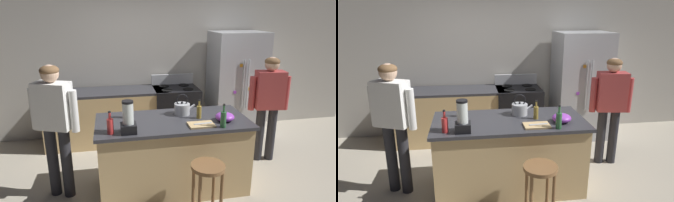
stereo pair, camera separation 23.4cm
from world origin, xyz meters
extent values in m
plane|color=#B2A893|center=(0.00, 0.00, 0.00)|extent=(14.00, 14.00, 0.00)
cube|color=#BCB7AD|center=(0.00, 1.95, 1.35)|extent=(8.00, 0.10, 2.70)
cube|color=tan|center=(0.00, 0.00, 0.44)|extent=(1.79, 0.80, 0.88)
cube|color=#333338|center=(0.00, 0.00, 0.90)|extent=(1.85, 0.86, 0.04)
cube|color=tan|center=(-0.80, 1.55, 0.44)|extent=(2.00, 0.64, 0.88)
cube|color=#333338|center=(-0.80, 1.55, 0.90)|extent=(2.00, 0.64, 0.04)
cube|color=#B7BABF|center=(1.47, 1.50, 0.92)|extent=(0.90, 0.70, 1.85)
cylinder|color=#B7BABF|center=(1.43, 1.13, 1.02)|extent=(0.02, 0.02, 0.83)
cylinder|color=#B7BABF|center=(1.51, 1.13, 1.02)|extent=(0.02, 0.02, 0.83)
cube|color=yellow|center=(1.74, 1.15, 0.65)|extent=(0.05, 0.01, 0.05)
cube|color=purple|center=(1.80, 1.15, 0.70)|extent=(0.05, 0.01, 0.05)
cube|color=purple|center=(1.30, 1.15, 0.89)|extent=(0.05, 0.01, 0.05)
cube|color=orange|center=(1.57, 1.15, 0.93)|extent=(0.05, 0.01, 0.05)
cube|color=orange|center=(1.38, 1.15, 1.33)|extent=(0.05, 0.01, 0.05)
cube|color=#3FB259|center=(1.76, 1.15, 0.90)|extent=(0.05, 0.01, 0.05)
cube|color=black|center=(0.38, 1.52, 0.46)|extent=(0.76, 0.64, 0.92)
cube|color=black|center=(0.38, 1.20, 0.41)|extent=(0.60, 0.01, 0.24)
cube|color=#B7BABF|center=(0.38, 1.81, 1.01)|extent=(0.76, 0.06, 0.18)
cylinder|color=black|center=(0.20, 1.37, 0.92)|extent=(0.18, 0.18, 0.01)
cylinder|color=black|center=(0.56, 1.37, 0.92)|extent=(0.18, 0.18, 0.01)
cylinder|color=black|center=(0.20, 1.67, 0.92)|extent=(0.18, 0.18, 0.01)
cylinder|color=black|center=(0.56, 1.67, 0.92)|extent=(0.18, 0.18, 0.01)
cylinder|color=#26262B|center=(-1.45, 0.12, 0.44)|extent=(0.17, 0.17, 0.88)
cylinder|color=#26262B|center=(-1.28, 0.05, 0.44)|extent=(0.17, 0.17, 0.88)
cube|color=white|center=(-1.37, 0.09, 1.15)|extent=(0.45, 0.35, 0.54)
cylinder|color=white|center=(-1.60, 0.18, 1.10)|extent=(0.12, 0.12, 0.49)
cylinder|color=white|center=(-1.14, -0.01, 1.10)|extent=(0.12, 0.12, 0.49)
sphere|color=#D8AD8C|center=(-1.37, 0.09, 1.52)|extent=(0.26, 0.26, 0.20)
ellipsoid|color=brown|center=(-1.37, 0.09, 1.56)|extent=(0.27, 0.27, 0.12)
cylinder|color=#26262B|center=(1.61, 0.44, 0.41)|extent=(0.15, 0.15, 0.82)
cylinder|color=#26262B|center=(1.43, 0.47, 0.41)|extent=(0.15, 0.15, 0.82)
cube|color=#B23F3F|center=(1.52, 0.46, 1.10)|extent=(0.43, 0.28, 0.55)
cylinder|color=#B23F3F|center=(1.77, 0.42, 1.05)|extent=(0.10, 0.10, 0.49)
cylinder|color=#B23F3F|center=(1.27, 0.49, 1.05)|extent=(0.10, 0.10, 0.49)
sphere|color=#D8AD8C|center=(1.52, 0.46, 1.47)|extent=(0.23, 0.23, 0.20)
ellipsoid|color=brown|center=(1.52, 0.46, 1.51)|extent=(0.24, 0.24, 0.12)
cylinder|color=brown|center=(0.23, -0.68, 0.63)|extent=(0.36, 0.36, 0.04)
cylinder|color=brown|center=(0.35, -0.80, 0.31)|extent=(0.04, 0.04, 0.61)
cylinder|color=brown|center=(0.11, -0.57, 0.31)|extent=(0.04, 0.04, 0.61)
cylinder|color=brown|center=(0.35, -0.57, 0.31)|extent=(0.04, 0.04, 0.61)
cube|color=black|center=(-0.55, -0.29, 0.97)|extent=(0.17, 0.17, 0.10)
cylinder|color=silver|center=(-0.55, -0.29, 1.13)|extent=(0.12, 0.12, 0.24)
cylinder|color=black|center=(-0.55, -0.29, 1.27)|extent=(0.12, 0.12, 0.02)
cylinder|color=#B24C26|center=(-0.56, 0.20, 0.99)|extent=(0.06, 0.06, 0.14)
cylinder|color=#B24C26|center=(-0.56, 0.20, 1.09)|extent=(0.02, 0.02, 0.06)
cylinder|color=black|center=(-0.56, 0.20, 1.12)|extent=(0.03, 0.03, 0.02)
cylinder|color=red|center=(-0.74, -0.28, 1.00)|extent=(0.07, 0.07, 0.17)
cylinder|color=red|center=(-0.74, -0.28, 1.12)|extent=(0.03, 0.03, 0.07)
cylinder|color=black|center=(-0.74, -0.28, 1.16)|extent=(0.03, 0.03, 0.02)
cylinder|color=olive|center=(0.33, 0.00, 0.99)|extent=(0.06, 0.06, 0.15)
cylinder|color=olive|center=(0.33, 0.00, 1.10)|extent=(0.02, 0.02, 0.07)
cylinder|color=black|center=(0.33, 0.00, 1.14)|extent=(0.03, 0.03, 0.02)
cylinder|color=#2D6638|center=(0.51, -0.34, 1.01)|extent=(0.07, 0.07, 0.18)
cylinder|color=#2D6638|center=(0.51, -0.34, 1.14)|extent=(0.03, 0.03, 0.08)
cylinder|color=black|center=(0.51, -0.34, 1.18)|extent=(0.03, 0.03, 0.02)
ellipsoid|color=purple|center=(0.61, -0.15, 0.97)|extent=(0.23, 0.23, 0.10)
cylinder|color=#B7BABF|center=(0.16, 0.18, 0.99)|extent=(0.20, 0.20, 0.14)
sphere|color=black|center=(0.16, 0.18, 1.07)|extent=(0.03, 0.03, 0.03)
cylinder|color=#B7BABF|center=(0.29, 0.18, 1.01)|extent=(0.09, 0.03, 0.08)
torus|color=black|center=(0.16, 0.18, 1.11)|extent=(0.16, 0.02, 0.16)
cube|color=tan|center=(0.28, -0.24, 0.93)|extent=(0.30, 0.20, 0.02)
cube|color=#B7BABF|center=(0.30, -0.24, 0.94)|extent=(0.22, 0.05, 0.01)
camera|label=1|loc=(-0.71, -3.28, 2.18)|focal=31.53mm
camera|label=2|loc=(-0.48, -3.32, 2.18)|focal=31.53mm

